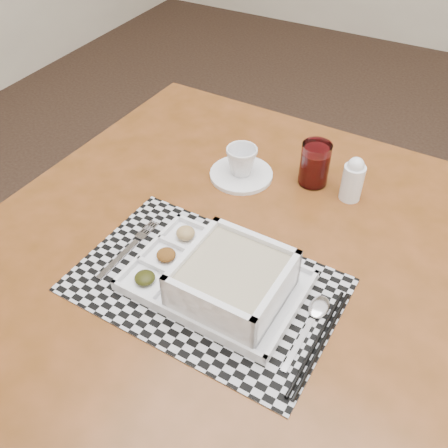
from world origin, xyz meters
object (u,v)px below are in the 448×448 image
at_px(creamer_bottle, 353,179).
at_px(serving_tray, 227,281).
at_px(juice_glass, 315,165).
at_px(dining_table, 238,274).
at_px(cup, 242,161).

bearing_deg(creamer_bottle, serving_tray, -105.98).
height_order(serving_tray, juice_glass, juice_glass).
distance_m(dining_table, cup, 0.27).
distance_m(dining_table, serving_tray, 0.17).
distance_m(serving_tray, creamer_bottle, 0.40).
bearing_deg(dining_table, juice_glass, 79.07).
height_order(cup, juice_glass, juice_glass).
bearing_deg(dining_table, serving_tray, -72.45).
relative_size(cup, juice_glass, 0.71).
height_order(serving_tray, cup, serving_tray).
xyz_separation_m(juice_glass, creamer_bottle, (0.09, -0.01, 0.00)).
bearing_deg(creamer_bottle, dining_table, -119.45).
height_order(dining_table, serving_tray, serving_tray).
bearing_deg(creamer_bottle, juice_glass, 171.50).
xyz_separation_m(serving_tray, juice_glass, (0.02, 0.40, 0.01)).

